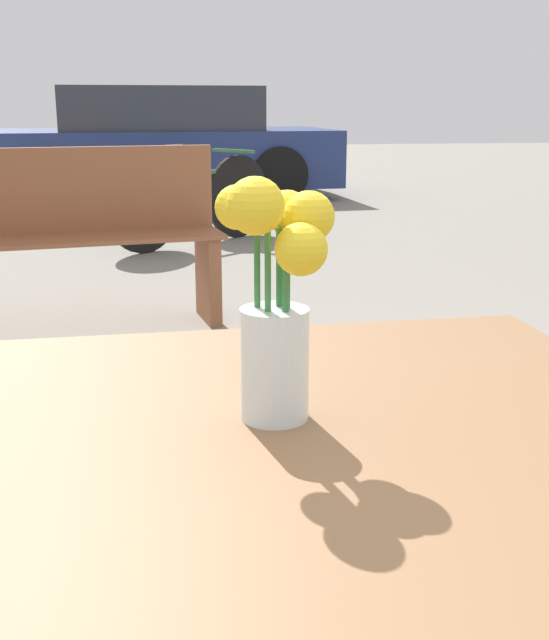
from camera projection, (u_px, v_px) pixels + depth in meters
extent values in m
cube|color=brown|center=(310.00, 446.00, 0.88)|extent=(0.92, 0.89, 0.03)
cylinder|color=brown|center=(13.00, 575.00, 1.25)|extent=(0.05, 0.05, 0.67)
cylinder|color=brown|center=(478.00, 529.00, 1.39)|extent=(0.05, 0.05, 0.67)
cylinder|color=silver|center=(274.00, 364.00, 0.90)|extent=(0.08, 0.08, 0.13)
cylinder|color=silver|center=(274.00, 386.00, 0.91)|extent=(0.07, 0.07, 0.07)
cylinder|color=#337038|center=(287.00, 323.00, 0.89)|extent=(0.01, 0.01, 0.20)
sphere|color=yellow|center=(309.00, 217.00, 0.86)|extent=(0.06, 0.06, 0.06)
cylinder|color=#337038|center=(279.00, 320.00, 0.90)|extent=(0.01, 0.01, 0.21)
sphere|color=yellow|center=(287.00, 212.00, 0.89)|extent=(0.05, 0.05, 0.05)
cylinder|color=#337038|center=(257.00, 317.00, 0.90)|extent=(0.01, 0.01, 0.21)
sphere|color=yellow|center=(237.00, 207.00, 0.87)|extent=(0.05, 0.05, 0.05)
cylinder|color=#337038|center=(268.00, 320.00, 0.88)|extent=(0.01, 0.01, 0.22)
sphere|color=yellow|center=(255.00, 206.00, 0.82)|extent=(0.06, 0.06, 0.06)
cylinder|color=#337038|center=(285.00, 340.00, 0.88)|extent=(0.01, 0.01, 0.17)
sphere|color=yellow|center=(301.00, 249.00, 0.84)|extent=(0.06, 0.06, 0.06)
cube|color=brown|center=(39.00, 241.00, 3.67)|extent=(1.73, 0.62, 0.02)
cube|color=brown|center=(34.00, 191.00, 3.76)|extent=(1.68, 0.30, 0.40)
cube|color=brown|center=(208.00, 278.00, 3.96)|extent=(0.11, 0.33, 0.43)
cylinder|color=black|center=(144.00, 208.00, 5.71)|extent=(0.53, 0.44, 0.65)
cylinder|color=black|center=(238.00, 197.00, 6.39)|extent=(0.53, 0.44, 0.65)
cube|color=#2D6633|center=(193.00, 173.00, 5.99)|extent=(0.68, 0.56, 0.03)
cylinder|color=#2D6633|center=(175.00, 161.00, 5.84)|extent=(0.02, 0.02, 0.20)
cube|color=black|center=(175.00, 147.00, 5.82)|extent=(0.16, 0.15, 0.04)
cube|color=#2D6633|center=(233.00, 151.00, 6.26)|extent=(0.31, 0.37, 0.02)
cube|color=navy|center=(159.00, 158.00, 9.06)|extent=(4.03, 2.00, 0.62)
cube|color=#2D333D|center=(157.00, 108.00, 8.92)|extent=(2.27, 1.72, 0.46)
cylinder|color=black|center=(249.00, 164.00, 10.12)|extent=(0.61, 0.23, 0.60)
cylinder|color=black|center=(279.00, 175.00, 8.63)|extent=(0.61, 0.23, 0.60)
cylinder|color=black|center=(52.00, 168.00, 9.58)|extent=(0.61, 0.23, 0.60)
cylinder|color=black|center=(47.00, 180.00, 8.08)|extent=(0.61, 0.23, 0.60)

